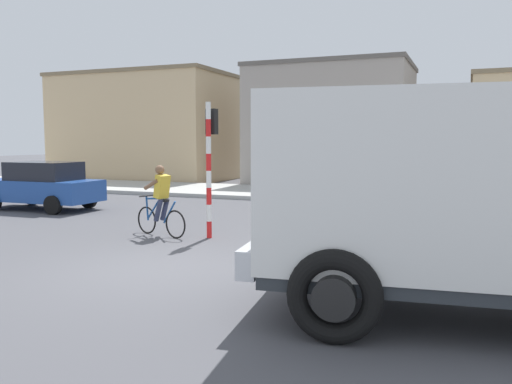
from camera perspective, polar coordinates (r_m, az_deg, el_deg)
The scene contains 9 objects.
ground_plane at distance 9.69m, azimuth -10.30°, elevation -8.25°, with size 120.00×120.00×0.00m, color #4C4C51.
sidewalk_far at distance 21.81m, azimuth 8.51°, elevation -0.30°, with size 80.00×5.00×0.16m, color #ADADA8.
truck_foreground at distance 7.18m, azimuth 22.49°, elevation 0.07°, with size 5.67×3.30×2.90m.
cyclist at distance 12.82m, azimuth -10.31°, elevation -0.94°, with size 1.66×0.66×1.72m.
traffic_light_pole at distance 12.42m, azimuth -5.01°, elevation 4.49°, with size 0.24×0.43×3.20m.
car_red_near at distance 18.93m, azimuth -22.21°, elevation 0.68°, with size 4.03×1.93×1.60m.
pedestrian_near_kerb at distance 16.91m, azimuth 15.21°, elevation 0.46°, with size 0.34×0.22×1.62m.
building_corner_left at distance 32.37m, azimuth -11.59°, elevation 6.90°, with size 10.16×6.59×6.18m.
building_mid_block at distance 27.45m, azimuth 8.23°, elevation 7.12°, with size 7.87×6.07×6.10m.
Camera 1 is at (5.07, -7.93, 2.31)m, focal length 36.82 mm.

